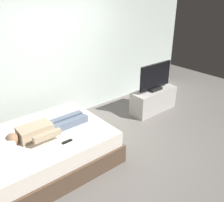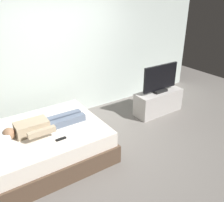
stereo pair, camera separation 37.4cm
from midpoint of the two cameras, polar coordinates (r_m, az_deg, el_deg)
ground_plane at (r=4.19m, az=0.88°, el=-11.78°), size 10.00×10.00×0.00m
back_wall at (r=5.06m, az=-5.89°, el=12.25°), size 6.40×0.10×2.80m
bed at (r=3.97m, az=-13.66°, el=-10.28°), size 1.99×1.52×0.54m
person at (r=3.78m, az=-13.80°, el=-5.72°), size 1.26×0.46×0.18m
remote at (r=3.55m, az=-8.97°, el=-8.91°), size 0.15×0.04×0.02m
tv_stand at (r=5.42m, az=12.80°, el=-0.26°), size 1.10×0.40×0.50m
tv at (r=5.22m, az=13.36°, el=5.05°), size 0.88×0.20×0.59m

